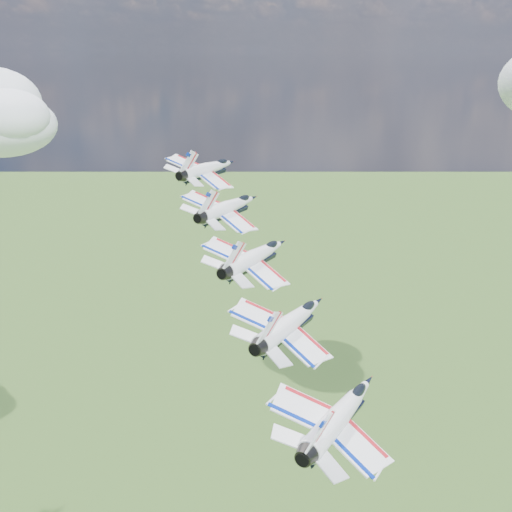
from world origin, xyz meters
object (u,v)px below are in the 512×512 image
at_px(jet_1, 229,207).
at_px(jet_2, 256,256).
at_px(jet_0, 208,168).
at_px(jet_3, 292,322).
at_px(jet_4, 341,413).

distance_m(jet_1, jet_2, 12.18).
bearing_deg(jet_0, jet_2, -43.59).
height_order(jet_0, jet_2, jet_0).
xyz_separation_m(jet_0, jet_3, (23.50, -26.68, -8.49)).
bearing_deg(jet_1, jet_4, -43.59).
relative_size(jet_1, jet_3, 1.00).
relative_size(jet_1, jet_4, 1.00).
height_order(jet_0, jet_1, jet_0).
height_order(jet_2, jet_4, jet_2).
xyz_separation_m(jet_1, jet_2, (7.83, -8.89, -2.83)).
bearing_deg(jet_2, jet_1, 136.41).
height_order(jet_1, jet_2, jet_1).
bearing_deg(jet_4, jet_0, 136.41).
distance_m(jet_3, jet_4, 12.18).
distance_m(jet_1, jet_3, 24.37).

